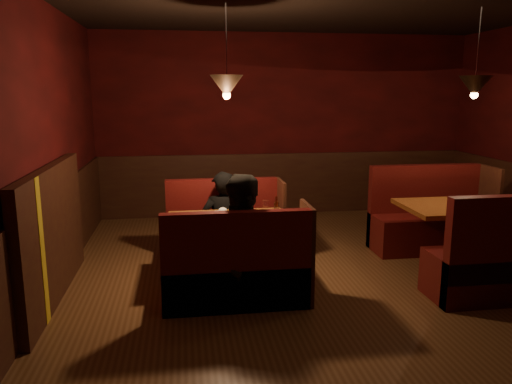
{
  "coord_description": "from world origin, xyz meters",
  "views": [
    {
      "loc": [
        -1.65,
        -4.46,
        2.0
      ],
      "look_at": [
        -0.9,
        0.67,
        0.95
      ],
      "focal_mm": 35.0,
      "sensor_mm": 36.0,
      "label": 1
    }
  ],
  "objects": [
    {
      "name": "room",
      "position": [
        -0.28,
        0.05,
        1.05
      ],
      "size": [
        6.02,
        7.02,
        2.92
      ],
      "color": "brown",
      "rests_on": "ground"
    },
    {
      "name": "main_table",
      "position": [
        -1.18,
        0.67,
        0.52
      ],
      "size": [
        1.27,
        0.77,
        0.89
      ],
      "color": "#5F270F",
      "rests_on": "ground"
    },
    {
      "name": "main_bench_far",
      "position": [
        -1.17,
        1.39,
        0.3
      ],
      "size": [
        1.4,
        0.5,
        0.95
      ],
      "color": "#440A0A",
      "rests_on": "ground"
    },
    {
      "name": "main_bench_near",
      "position": [
        -1.17,
        -0.06,
        0.3
      ],
      "size": [
        1.4,
        0.5,
        0.95
      ],
      "color": "#440A0A",
      "rests_on": "ground"
    },
    {
      "name": "second_table",
      "position": [
        1.43,
        0.53,
        0.57
      ],
      "size": [
        1.36,
        0.87,
        0.77
      ],
      "color": "#5F270F",
      "rests_on": "ground"
    },
    {
      "name": "second_bench_far",
      "position": [
        1.46,
        1.34,
        0.34
      ],
      "size": [
        1.5,
        0.56,
        1.07
      ],
      "color": "#440A0A",
      "rests_on": "ground"
    },
    {
      "name": "second_bench_near",
      "position": [
        1.46,
        -0.28,
        0.34
      ],
      "size": [
        1.5,
        0.56,
        1.07
      ],
      "color": "#440A0A",
      "rests_on": "ground"
    },
    {
      "name": "diner_a",
      "position": [
        -1.2,
        1.31,
        0.71
      ],
      "size": [
        0.55,
        0.39,
        1.43
      ],
      "primitive_type": "imported",
      "rotation": [
        0.0,
        0.0,
        3.24
      ],
      "color": "black",
      "rests_on": "ground"
    },
    {
      "name": "diner_b",
      "position": [
        -1.08,
        0.02,
        0.8
      ],
      "size": [
        0.81,
        0.64,
        1.6
      ],
      "primitive_type": "imported",
      "rotation": [
        0.0,
        0.0,
        -0.05
      ],
      "color": "black",
      "rests_on": "ground"
    }
  ]
}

